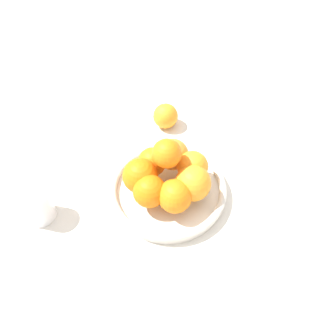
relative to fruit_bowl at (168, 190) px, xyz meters
name	(u,v)px	position (x,y,z in m)	size (l,w,h in m)	color
ground_plane	(168,194)	(0.00, 0.00, -0.02)	(4.00, 4.00, 0.00)	silver
fruit_bowl	(168,190)	(0.00, 0.00, 0.00)	(0.28, 0.28, 0.03)	silver
orange_pile	(168,174)	(0.00, 0.00, 0.06)	(0.20, 0.20, 0.13)	orange
stray_orange	(166,116)	(-0.22, -0.11, 0.02)	(0.07, 0.07, 0.07)	orange
drinking_glass	(37,205)	(0.18, -0.24, 0.03)	(0.07, 0.07, 0.09)	white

